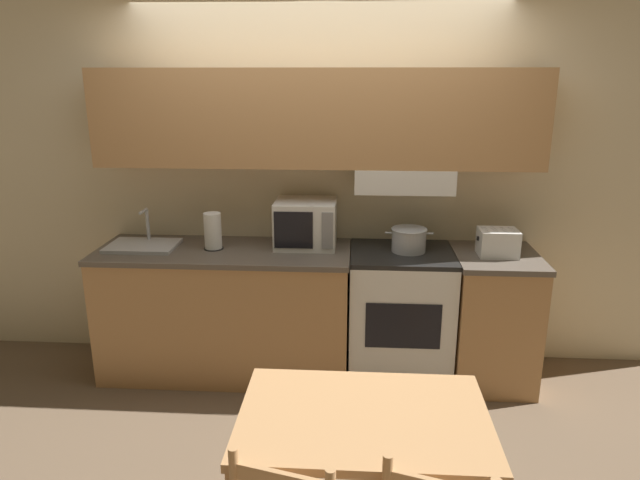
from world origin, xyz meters
name	(u,v)px	position (x,y,z in m)	size (l,w,h in m)	color
ground_plane	(318,350)	(0.00, 0.00, 0.00)	(16.00, 16.00, 0.00)	brown
wall_back	(320,157)	(0.02, -0.06, 1.50)	(5.34, 0.38, 2.55)	beige
lower_counter_main	(227,310)	(-0.62, -0.32, 0.45)	(1.72, 0.66, 0.90)	tan
lower_counter_right_stub	(492,317)	(1.21, -0.32, 0.45)	(0.55, 0.66, 0.90)	tan
stove_range	(400,314)	(0.58, -0.30, 0.45)	(0.69, 0.61, 0.90)	white
cooking_pot	(409,239)	(0.63, -0.29, 0.99)	(0.32, 0.24, 0.16)	#B7BABF
microwave	(306,223)	(-0.07, -0.20, 1.06)	(0.41, 0.37, 0.32)	white
toaster	(498,242)	(1.20, -0.34, 0.99)	(0.26, 0.20, 0.17)	white
sink_basin	(143,245)	(-1.18, -0.32, 0.92)	(0.46, 0.33, 0.25)	#B7BABF
paper_towel_roll	(213,231)	(-0.69, -0.32, 1.03)	(0.13, 0.13, 0.25)	black
dining_table	(363,441)	(0.32, -1.98, 0.63)	(0.99, 0.67, 0.75)	tan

